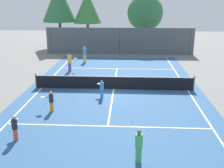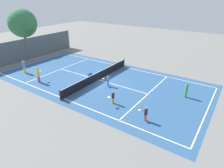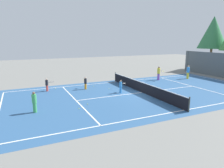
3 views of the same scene
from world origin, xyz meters
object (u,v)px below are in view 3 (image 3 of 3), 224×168
Objects in this scene: player_1 at (121,86)px; player_4 at (159,73)px; tennis_ball_6 at (109,89)px; tennis_ball_0 at (186,100)px; ball_crate at (160,90)px; tennis_ball_1 at (79,108)px; tennis_ball_4 at (88,104)px; tennis_ball_5 at (94,86)px; player_3 at (47,85)px; player_0 at (188,72)px; player_2 at (85,83)px; tennis_ball_2 at (130,82)px; tennis_ball_3 at (56,88)px; player_5 at (34,102)px.

player_4 reaches higher than player_1.
player_1 is 18.59× the size of tennis_ball_6.
tennis_ball_0 is at bearing 33.63° from tennis_ball_6.
player_1 is 2.59× the size of ball_crate.
tennis_ball_1 and tennis_ball_6 have the same top height.
tennis_ball_4 is 6.15m from tennis_ball_5.
player_3 is at bearing -128.68° from tennis_ball_0.
player_3 is 19.05× the size of tennis_ball_0.
tennis_ball_6 is at bearing -85.08° from player_0.
player_1 is at bearing 60.14° from player_3.
tennis_ball_0 and tennis_ball_4 have the same top height.
player_2 reaches higher than tennis_ball_4.
ball_crate is 7.18× the size of tennis_ball_5.
tennis_ball_2 and tennis_ball_6 have the same top height.
player_2 is at bearing 62.80° from tennis_ball_3.
tennis_ball_1 is 7.06m from tennis_ball_3.
tennis_ball_4 is at bearing -71.94° from player_0.
tennis_ball_1 is (5.65, -15.96, -0.84)m from player_0.
tennis_ball_2 is (-0.49, 9.55, -0.62)m from player_3.
tennis_ball_6 is at bearing 73.51° from player_3.
player_3 reaches higher than tennis_ball_4.
tennis_ball_0 and tennis_ball_1 have the same top height.
tennis_ball_6 is at bearing -59.43° from tennis_ball_2.
tennis_ball_6 is (0.99, -11.52, -0.84)m from player_0.
tennis_ball_3 is (-8.66, -9.11, 0.00)m from tennis_ball_0.
player_2 is 9.65m from tennis_ball_0.
tennis_ball_0 is (8.08, -3.36, -0.84)m from player_4.
tennis_ball_2 is 1.00× the size of tennis_ball_4.
player_1 is at bearing 12.33° from tennis_ball_6.
ball_crate is 7.18× the size of tennis_ball_3.
player_4 is 7.79m from tennis_ball_6.
ball_crate is (4.83, -3.53, -0.69)m from player_4.
tennis_ball_0 is 1.00× the size of tennis_ball_6.
tennis_ball_1 is at bearing -49.98° from tennis_ball_2.
tennis_ball_1 is (-1.61, -8.61, 0.00)m from tennis_ball_0.
tennis_ball_0 is at bearing 3.03° from ball_crate.
player_5 is 11.46m from ball_crate.
tennis_ball_2 is at bearing -98.90° from player_0.
ball_crate is 7.18× the size of tennis_ball_1.
tennis_ball_1 is 1.16m from tennis_ball_4.
player_0 is 25.70× the size of tennis_ball_5.
tennis_ball_0 is (7.99, 9.98, -0.62)m from player_3.
tennis_ball_2 is 1.00× the size of tennis_ball_5.
tennis_ball_1 is 1.00× the size of tennis_ball_2.
player_5 is at bearing -45.91° from player_2.
tennis_ball_2 is at bearing 88.84° from tennis_ball_3.
player_1 is 18.59× the size of tennis_ball_3.
tennis_ball_5 is at bearing -157.73° from player_1.
tennis_ball_3 is 6.46m from tennis_ball_4.
player_0 is 1.38× the size of player_1.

